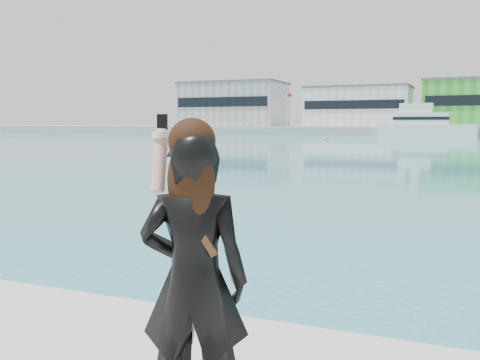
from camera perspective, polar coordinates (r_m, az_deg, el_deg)
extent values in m
cube|color=#9E9E99|center=(133.56, 22.00, 4.91)|extent=(320.00, 40.00, 2.00)
cube|color=gray|center=(143.45, -0.66, 7.99)|extent=(26.00, 16.00, 11.00)
cube|color=black|center=(136.08, -2.03, 8.33)|extent=(24.70, 0.20, 2.42)
cube|color=#59595B|center=(143.76, -0.66, 10.28)|extent=(26.52, 16.32, 0.50)
cube|color=silver|center=(133.77, 12.54, 7.56)|extent=(24.00, 15.00, 9.00)
cube|color=black|center=(126.32, 11.92, 7.88)|extent=(22.80, 0.20, 1.98)
cube|color=#59595B|center=(133.99, 12.59, 9.59)|extent=(24.48, 15.30, 0.50)
cylinder|color=silver|center=(130.86, 5.01, 7.50)|extent=(0.16, 0.16, 8.00)
cube|color=red|center=(130.81, 5.28, 8.99)|extent=(1.20, 0.04, 0.80)
cube|color=silver|center=(113.88, 19.28, 5.02)|extent=(18.89, 5.63, 2.50)
cube|color=silver|center=(113.97, 18.80, 6.24)|extent=(10.53, 4.61, 2.30)
cube|color=silver|center=(114.11, 18.31, 7.31)|extent=(6.34, 3.69, 1.88)
cube|color=black|center=(113.97, 18.80, 6.24)|extent=(10.74, 4.72, 0.63)
cylinder|color=silver|center=(114.18, 18.34, 8.30)|extent=(0.17, 0.17, 2.09)
sphere|color=yellow|center=(88.04, 8.99, 4.26)|extent=(0.50, 0.50, 0.50)
imported|color=black|center=(3.22, -4.92, -10.80)|extent=(0.74, 0.60, 1.78)
sphere|color=black|center=(3.06, -5.13, 4.11)|extent=(0.27, 0.27, 0.27)
ellipsoid|color=black|center=(3.03, -5.27, -0.18)|extent=(0.30, 0.15, 0.47)
cylinder|color=tan|center=(3.23, -8.56, 2.06)|extent=(0.14, 0.22, 0.38)
cylinder|color=white|center=(3.26, -8.44, 4.81)|extent=(0.11, 0.11, 0.04)
cube|color=black|center=(3.30, -8.28, 5.85)|extent=(0.07, 0.03, 0.13)
cube|color=#4C2D14|center=(3.04, -4.72, -4.88)|extent=(0.24, 0.09, 0.36)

